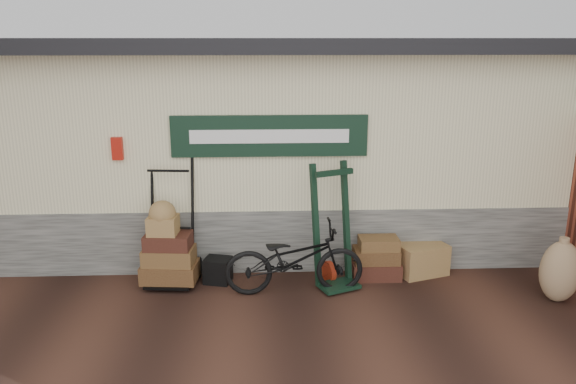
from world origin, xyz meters
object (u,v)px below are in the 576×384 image
at_px(black_trunk, 218,270).
at_px(suitcase_stack, 376,257).
at_px(green_barrow, 333,226).
at_px(wicker_hamper, 422,259).
at_px(bicycle, 294,255).
at_px(porter_trolley, 171,219).

bearing_deg(black_trunk, suitcase_stack, 1.73).
distance_m(green_barrow, suitcase_stack, 0.85).
xyz_separation_m(wicker_hamper, black_trunk, (-2.83, -0.16, -0.05)).
height_order(suitcase_stack, black_trunk, suitcase_stack).
distance_m(suitcase_stack, bicycle, 1.25).
height_order(green_barrow, bicycle, green_barrow).
relative_size(wicker_hamper, black_trunk, 1.94).
distance_m(porter_trolley, green_barrow, 2.16).
height_order(green_barrow, suitcase_stack, green_barrow).
xyz_separation_m(porter_trolley, wicker_hamper, (3.44, 0.05, -0.66)).
xyz_separation_m(suitcase_stack, wicker_hamper, (0.66, 0.09, -0.08)).
bearing_deg(green_barrow, wicker_hamper, -9.49).
relative_size(suitcase_stack, black_trunk, 1.94).
relative_size(porter_trolley, bicycle, 0.98).
xyz_separation_m(green_barrow, wicker_hamper, (1.29, 0.31, -0.61)).
bearing_deg(wicker_hamper, suitcase_stack, -172.08).
xyz_separation_m(porter_trolley, green_barrow, (2.14, -0.26, -0.05)).
bearing_deg(bicycle, wicker_hamper, -75.91).
relative_size(green_barrow, wicker_hamper, 2.48).
height_order(green_barrow, wicker_hamper, green_barrow).
relative_size(porter_trolley, black_trunk, 5.13).
bearing_deg(green_barrow, porter_trolley, 149.98).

